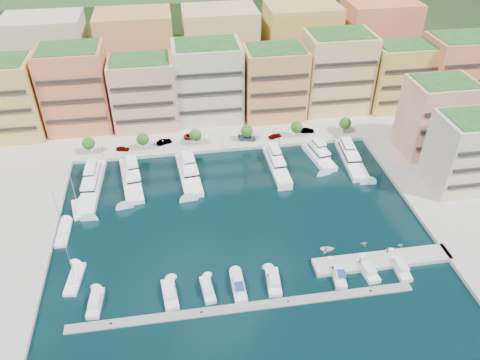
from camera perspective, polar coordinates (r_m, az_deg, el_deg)
The scene contains 60 objects.
ground at distance 120.80m, azimuth -0.29°, elevation -4.11°, with size 400.00×400.00×0.00m, color black.
north_quay at distance 172.62m, azimuth -3.43°, elevation 9.06°, with size 220.00×64.00×2.00m, color #9E998E.
east_quay at distance 136.89m, azimuth 26.92°, elevation -3.21°, with size 34.00×76.00×2.00m, color #9E998E.
hillside at distance 216.44m, azimuth -4.83°, elevation 14.71°, with size 240.00×40.00×58.00m, color #263A18.
south_pontoon at distance 99.62m, azimuth 0.64°, elevation -15.29°, with size 72.00×2.20×0.35m, color gray.
finger_pier at distance 113.01m, azimuth 16.92°, elevation -9.50°, with size 32.00×5.00×2.00m, color #9E998E.
apartment_0 at distance 164.03m, azimuth -26.98°, elevation 8.79°, with size 22.00×16.50×24.80m.
apartment_1 at distance 159.79m, azimuth -19.38°, elevation 10.47°, with size 20.00×16.50×26.80m.
apartment_2 at distance 156.18m, azimuth -11.67°, elevation 10.38°, with size 20.00×15.50×22.80m.
apartment_3 at distance 157.54m, azimuth -3.96°, elevation 11.88°, with size 22.00×16.50×25.80m.
apartment_4 at distance 159.31m, azimuth 4.19°, elevation 11.75°, with size 20.00×15.50×23.80m.
apartment_5 at distance 166.51m, azimuth 11.66°, elevation 12.78°, with size 22.00×16.50×26.80m.
apartment_6 at distance 174.21m, azimuth 18.78°, elevation 11.94°, with size 20.00×15.50×22.80m.
apartment_7 at distance 182.12m, azimuth 24.87°, elevation 11.88°, with size 22.00×16.50×24.80m.
apartment_east_a at distance 149.82m, azimuth 22.77°, elevation 7.10°, with size 18.00×14.50×22.80m.
apartment_east_b at distance 137.42m, azimuth 26.08°, elevation 3.04°, with size 18.00×14.50×20.80m.
backblock_0 at distance 181.43m, azimuth -22.10°, elevation 13.43°, with size 26.00×18.00×30.00m, color beige.
backblock_1 at distance 177.03m, azimuth -12.40°, elevation 14.67°, with size 26.00×18.00×30.00m, color #C6844A.
backblock_2 at distance 177.66m, azimuth -2.39°, elevation 15.53°, with size 26.00×18.00×30.00m, color tan.
backblock_3 at distance 183.27m, azimuth 7.34°, elevation 15.92°, with size 26.00×18.00×30.00m, color gold.
backblock_4 at distance 193.43m, azimuth 16.28°, elevation 15.90°, with size 26.00×18.00×30.00m, color #DB7F49.
tree_0 at distance 147.11m, azimuth -17.99°, elevation 4.26°, with size 3.80×3.80×5.65m.
tree_1 at distance 145.11m, azimuth -11.78°, elevation 4.90°, with size 3.80×3.80×5.65m.
tree_2 at distance 144.86m, azimuth -5.45°, elevation 5.48°, with size 3.80×3.80×5.65m.
tree_3 at distance 146.37m, azimuth 0.83°, elevation 6.00°, with size 3.80×3.80×5.65m.
tree_4 at distance 149.59m, azimuth 6.92°, elevation 6.42°, with size 3.80×3.80×5.65m.
tree_5 at distance 154.40m, azimuth 12.70°, elevation 6.76°, with size 3.80×3.80×5.65m.
lamppost_0 at distance 144.95m, azimuth -16.47°, elevation 3.65°, with size 0.30×0.30×4.20m.
lamppost_1 at distance 143.30m, azimuth -9.35°, elevation 4.35°, with size 0.30×0.30×4.20m.
lamppost_2 at distance 143.89m, azimuth -2.18°, elevation 4.98°, with size 0.30×0.30×4.20m.
lamppost_3 at distance 146.71m, azimuth 4.85°, elevation 5.52°, with size 0.30×0.30×4.20m.
lamppost_4 at distance 151.62m, azimuth 11.52°, elevation 5.96°, with size 0.30×0.30×4.20m.
yacht_0 at distance 135.42m, azimuth -17.59°, elevation -0.41°, with size 5.83×25.14×7.30m.
yacht_1 at distance 135.15m, azimuth -13.13°, elevation 0.31°, with size 7.69×22.16×7.30m.
yacht_2 at distance 134.73m, azimuth -6.29°, elevation 1.07°, with size 6.83×21.35×7.30m.
yacht_4 at distance 137.97m, azimuth 4.47°, elevation 2.05°, with size 4.71×20.25×7.30m.
yacht_5 at distance 143.17m, azimuth 9.56°, elevation 3.05°, with size 7.00×15.71×7.30m.
yacht_6 at distance 144.00m, azimuth 13.35°, elevation 2.74°, with size 6.41×21.41×7.30m.
cruiser_0 at distance 103.96m, azimuth -17.22°, elevation -14.17°, with size 3.28×7.74×2.55m.
cruiser_2 at distance 102.17m, azimuth -8.55°, elevation -13.63°, with size 3.73×8.44×2.55m.
cruiser_3 at distance 102.14m, azimuth -3.96°, elevation -13.21°, with size 3.09×7.47×2.55m.
cruiser_4 at distance 102.55m, azimuth -0.21°, elevation -12.82°, with size 2.78×8.56×2.66m.
cruiser_5 at distance 103.63m, azimuth 4.11°, elevation -12.29°, with size 3.50×8.00×2.55m.
cruiser_7 at distance 107.05m, azimuth 11.85°, elevation -11.17°, with size 3.30×8.30×2.66m.
cruiser_8 at distance 109.36m, azimuth 15.30°, elevation -10.60°, with size 3.57×7.53×2.55m.
cruiser_9 at distance 112.26m, azimuth 18.89°, elevation -9.97°, with size 3.05×8.77×2.55m.
sailboat_0 at distance 110.18m, azimuth -19.49°, elevation -11.38°, with size 3.92×9.52×13.20m.
sailboat_1 at distance 122.44m, azimuth -20.71°, elevation -6.12°, with size 2.95×9.84×13.20m.
sailboat_2 at distance 128.53m, azimuth -19.14°, elevation -3.45°, with size 4.32×8.49×13.20m.
tender_1 at distance 115.74m, azimuth 14.84°, elevation -7.46°, with size 1.42×1.65×0.87m, color #C1B393.
tender_0 at distance 112.52m, azimuth 10.63°, elevation -8.27°, with size 2.47×3.46×0.72m, color white.
tender_3 at distance 117.91m, azimuth 18.95°, elevation -7.49°, with size 1.22×1.41×0.74m, color beige.
car_0 at distance 147.69m, azimuth -14.10°, elevation 3.73°, with size 1.60×3.99×1.36m, color gray.
car_1 at distance 148.44m, azimuth -9.23°, elevation 4.63°, with size 1.63×4.67×1.54m, color gray.
car_2 at distance 150.01m, azimuth -5.82°, elevation 5.28°, with size 2.48×5.37×1.49m, color gray.
car_3 at distance 148.62m, azimuth 0.88°, elevation 5.20°, with size 2.34×5.76×1.67m, color gray.
car_4 at distance 150.20m, azimuth 4.27°, elevation 5.40°, with size 1.71×4.26×1.45m, color gray.
car_5 at distance 154.30m, azimuth 8.21°, elevation 5.99°, with size 1.49×4.28×1.41m, color gray.
person_0 at distance 109.30m, azimuth 14.41°, elevation -9.48°, with size 0.61×0.40×1.66m, color #27354E.
person_1 at distance 113.49m, azimuth 17.49°, elevation -8.12°, with size 0.80×0.62×1.64m, color #49392C.
Camera 1 is at (-13.74, -91.61, 77.54)m, focal length 35.00 mm.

